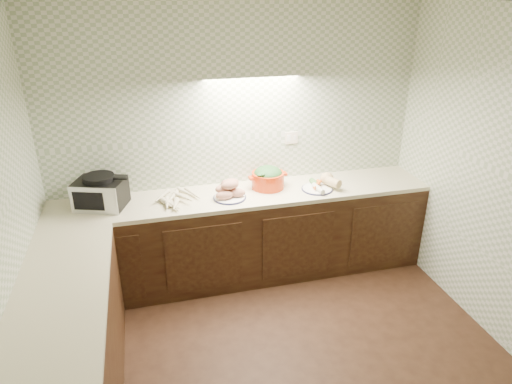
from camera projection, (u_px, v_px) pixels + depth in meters
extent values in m
cube|color=white|center=(308.00, 12.00, 2.31)|extent=(3.60, 3.60, 0.05)
cube|color=#93A683|center=(238.00, 144.00, 4.40)|extent=(3.60, 0.05, 2.60)
cube|color=beige|center=(291.00, 138.00, 4.53)|extent=(0.13, 0.01, 0.12)
cube|color=black|center=(245.00, 237.00, 4.52)|extent=(3.60, 0.60, 0.86)
cube|color=beige|center=(245.00, 195.00, 4.33)|extent=(3.60, 0.60, 0.04)
cube|color=beige|center=(45.00, 364.00, 2.40)|extent=(0.60, 3.00, 0.04)
cube|color=black|center=(101.00, 193.00, 4.02)|extent=(0.50, 0.43, 0.25)
cube|color=#B5B6BA|center=(93.00, 201.00, 3.88)|extent=(0.40, 0.15, 0.25)
cube|color=black|center=(93.00, 201.00, 3.88)|extent=(0.26, 0.10, 0.17)
cylinder|color=black|center=(98.00, 178.00, 3.96)|extent=(0.34, 0.34, 0.05)
cone|color=beige|center=(188.00, 199.00, 4.14)|extent=(0.22, 0.20, 0.05)
cone|color=beige|center=(189.00, 198.00, 4.18)|extent=(0.07, 0.23, 0.04)
cone|color=beige|center=(188.00, 195.00, 4.24)|extent=(0.10, 0.26, 0.05)
cone|color=beige|center=(188.00, 201.00, 4.12)|extent=(0.12, 0.27, 0.05)
cone|color=beige|center=(188.00, 198.00, 4.18)|extent=(0.15, 0.20, 0.04)
cone|color=beige|center=(175.00, 200.00, 4.13)|extent=(0.22, 0.20, 0.05)
cone|color=beige|center=(177.00, 197.00, 4.18)|extent=(0.10, 0.24, 0.06)
cone|color=beige|center=(177.00, 202.00, 4.04)|extent=(0.20, 0.20, 0.04)
cone|color=beige|center=(185.00, 196.00, 4.17)|extent=(0.14, 0.24, 0.05)
cone|color=beige|center=(182.00, 198.00, 4.13)|extent=(0.20, 0.18, 0.04)
cone|color=beige|center=(193.00, 193.00, 4.20)|extent=(0.22, 0.23, 0.05)
cylinder|color=#16163B|center=(230.00, 198.00, 4.22)|extent=(0.30, 0.30, 0.01)
cylinder|color=white|center=(230.00, 197.00, 4.22)|extent=(0.29, 0.29, 0.02)
ellipsoid|color=tan|center=(225.00, 195.00, 4.15)|extent=(0.19, 0.14, 0.08)
ellipsoid|color=tan|center=(236.00, 193.00, 4.21)|extent=(0.19, 0.14, 0.08)
ellipsoid|color=tan|center=(227.00, 191.00, 4.24)|extent=(0.19, 0.14, 0.08)
ellipsoid|color=tan|center=(224.00, 188.00, 4.19)|extent=(0.19, 0.14, 0.08)
ellipsoid|color=tan|center=(231.00, 186.00, 4.24)|extent=(0.19, 0.14, 0.08)
ellipsoid|color=tan|center=(230.00, 185.00, 4.16)|extent=(0.19, 0.14, 0.08)
ellipsoid|color=tan|center=(230.00, 183.00, 4.20)|extent=(0.19, 0.14, 0.08)
cylinder|color=black|center=(227.00, 188.00, 4.38)|extent=(0.14, 0.14, 0.05)
sphere|color=maroon|center=(225.00, 184.00, 4.36)|extent=(0.07, 0.07, 0.07)
sphere|color=beige|center=(229.00, 184.00, 4.38)|extent=(0.04, 0.04, 0.04)
cylinder|color=red|center=(268.00, 180.00, 4.42)|extent=(0.34, 0.34, 0.16)
cube|color=red|center=(251.00, 178.00, 4.35)|extent=(0.05, 0.07, 0.02)
cube|color=red|center=(284.00, 174.00, 4.45)|extent=(0.05, 0.07, 0.02)
ellipsoid|color=#2E5A24|center=(268.00, 174.00, 4.39)|extent=(0.28, 0.28, 0.15)
cylinder|color=#16163B|center=(317.00, 189.00, 4.40)|extent=(0.30, 0.30, 0.01)
cylinder|color=white|center=(317.00, 189.00, 4.40)|extent=(0.28, 0.28, 0.02)
cone|color=#E04A1A|center=(315.00, 186.00, 4.39)|extent=(0.14, 0.15, 0.03)
cone|color=#E04A1A|center=(314.00, 187.00, 4.38)|extent=(0.09, 0.17, 0.03)
cone|color=#E04A1A|center=(312.00, 186.00, 4.41)|extent=(0.06, 0.18, 0.03)
cone|color=#E04A1A|center=(314.00, 185.00, 4.38)|extent=(0.09, 0.17, 0.03)
cone|color=#E04A1A|center=(312.00, 184.00, 4.40)|extent=(0.12, 0.16, 0.03)
cylinder|color=silver|center=(318.00, 188.00, 4.33)|extent=(0.06, 0.20, 0.05)
cylinder|color=#347430|center=(314.00, 182.00, 4.47)|extent=(0.06, 0.12, 0.05)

